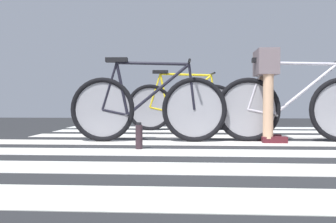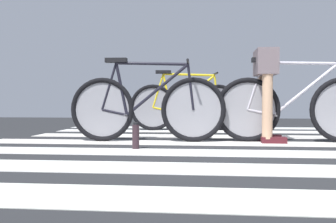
# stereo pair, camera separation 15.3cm
# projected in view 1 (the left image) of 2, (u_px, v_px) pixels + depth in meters

# --- Properties ---
(ground) EXTENTS (18.00, 14.00, 0.02)m
(ground) POSITION_uv_depth(u_px,v_px,m) (244.00, 158.00, 2.93)
(ground) COLOR #252629
(crosswalk_markings) EXTENTS (5.47, 6.52, 0.00)m
(crosswalk_markings) POSITION_uv_depth(u_px,v_px,m) (243.00, 153.00, 3.14)
(crosswalk_markings) COLOR silver
(crosswalk_markings) RESTS_ON ground
(bicycle_1_of_3) EXTENTS (1.74, 0.52, 0.93)m
(bicycle_1_of_3) POSITION_uv_depth(u_px,v_px,m) (148.00, 107.00, 4.01)
(bicycle_1_of_3) COLOR black
(bicycle_1_of_3) RESTS_ON ground
(bicycle_2_of_3) EXTENTS (1.74, 0.52, 0.93)m
(bicycle_2_of_3) POSITION_uv_depth(u_px,v_px,m) (294.00, 107.00, 4.01)
(bicycle_2_of_3) COLOR black
(bicycle_2_of_3) RESTS_ON ground
(cyclist_2_of_3) EXTENTS (0.31, 0.41, 1.02)m
(cyclist_2_of_3) POSITION_uv_depth(u_px,v_px,m) (266.00, 82.00, 4.03)
(cyclist_2_of_3) COLOR tan
(cyclist_2_of_3) RESTS_ON ground
(bicycle_3_of_3) EXTENTS (1.73, 0.52, 0.93)m
(bicycle_3_of_3) POSITION_uv_depth(u_px,v_px,m) (182.00, 106.00, 5.65)
(bicycle_3_of_3) COLOR black
(bicycle_3_of_3) RESTS_ON ground
(water_bottle) EXTENTS (0.07, 0.07, 0.25)m
(water_bottle) POSITION_uv_depth(u_px,v_px,m) (139.00, 136.00, 3.39)
(water_bottle) COLOR #2D1E24
(water_bottle) RESTS_ON ground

